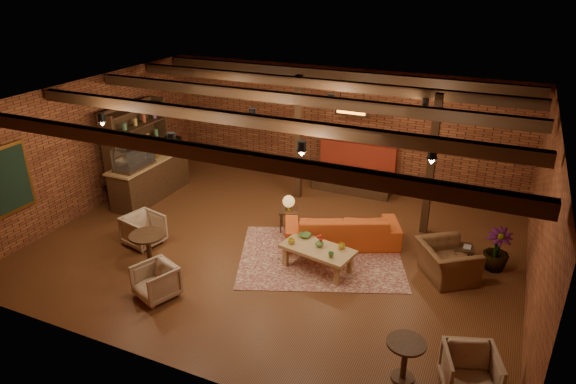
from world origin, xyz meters
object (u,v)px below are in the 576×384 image
at_px(armchair_b, 156,280).
at_px(round_table_left, 148,245).
at_px(side_table_lamp, 289,204).
at_px(sofa, 342,229).
at_px(armchair_a, 143,229).
at_px(side_table_book, 463,248).
at_px(plant_tall, 505,209).
at_px(armchair_far, 471,370).
at_px(round_table_right, 405,354).
at_px(armchair_right, 448,256).
at_px(coffee_table, 317,250).

bearing_deg(armchair_b, round_table_left, 156.14).
bearing_deg(side_table_lamp, sofa, -3.59).
relative_size(armchair_a, side_table_book, 1.56).
bearing_deg(armchair_a, sofa, -52.19).
distance_m(round_table_left, armchair_b, 1.10).
bearing_deg(side_table_book, armchair_a, -163.39).
bearing_deg(plant_tall, side_table_lamp, -177.71).
height_order(armchair_a, armchair_far, armchair_a).
relative_size(sofa, round_table_right, 3.66).
relative_size(armchair_a, round_table_right, 1.13).
distance_m(armchair_right, plant_tall, 1.40).
distance_m(sofa, plant_tall, 3.30).
distance_m(sofa, round_table_left, 4.08).
bearing_deg(plant_tall, coffee_table, -155.96).
bearing_deg(side_table_book, sofa, -177.31).
distance_m(coffee_table, round_table_left, 3.37).
xyz_separation_m(sofa, round_table_left, (-3.22, -2.50, 0.14)).
xyz_separation_m(round_table_right, armchair_far, (0.90, 0.14, -0.07)).
height_order(armchair_a, plant_tall, plant_tall).
height_order(side_table_lamp, armchair_far, side_table_lamp).
bearing_deg(round_table_left, armchair_b, -45.83).
bearing_deg(plant_tall, sofa, -175.27).
xyz_separation_m(armchair_b, armchair_far, (5.50, -0.06, 0.02)).
distance_m(round_table_left, armchair_a, 1.00).
bearing_deg(coffee_table, round_table_left, -157.10).
xyz_separation_m(armchair_far, plant_tall, (0.10, 3.60, 0.96)).
height_order(round_table_right, plant_tall, plant_tall).
relative_size(armchair_right, plant_tall, 0.41).
height_order(side_table_lamp, round_table_right, side_table_lamp).
bearing_deg(armchair_right, round_table_right, 141.39).
height_order(round_table_left, armchair_right, armchair_right).
height_order(armchair_right, armchair_far, armchair_right).
xyz_separation_m(coffee_table, armchair_a, (-3.81, -0.61, -0.06)).
bearing_deg(armchair_a, side_table_book, -60.27).
distance_m(sofa, armchair_far, 4.52).
height_order(coffee_table, round_table_left, coffee_table).
xyz_separation_m(sofa, coffee_table, (-0.11, -1.19, 0.08)).
height_order(sofa, armchair_far, armchair_far).
xyz_separation_m(armchair_a, armchair_b, (1.46, -1.48, -0.03)).
height_order(round_table_left, armchair_b, round_table_left).
relative_size(side_table_book, round_table_right, 0.72).
height_order(armchair_far, plant_tall, plant_tall).
relative_size(armchair_b, armchair_far, 0.93).
relative_size(side_table_lamp, round_table_right, 1.29).
distance_m(armchair_b, round_table_right, 4.61).
height_order(coffee_table, armchair_right, armchair_right).
distance_m(round_table_left, armchair_right, 5.88).
bearing_deg(coffee_table, armchair_far, -34.25).
bearing_deg(armchair_right, round_table_left, 74.77).
distance_m(round_table_left, plant_tall, 6.99).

